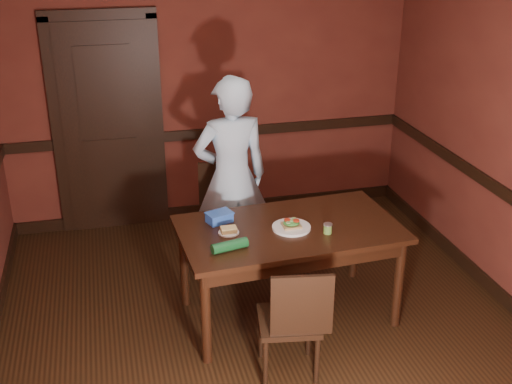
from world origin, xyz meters
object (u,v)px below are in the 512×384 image
chair_near (289,319)px  food_tub (219,217)px  sandwich_plate (291,226)px  dining_table (288,272)px  chair_far (235,219)px  person (231,178)px  sauce_jar (328,228)px  cheese_saucer (229,231)px

chair_near → food_tub: 1.00m
sandwich_plate → food_tub: (-0.50, 0.24, 0.02)m
dining_table → food_tub: (-0.49, 0.21, 0.43)m
chair_far → food_tub: (-0.25, -0.63, 0.35)m
chair_far → food_tub: bearing=-92.6°
chair_near → food_tub: (-0.30, 0.88, 0.38)m
person → sauce_jar: person is taller
sandwich_plate → sauce_jar: 0.27m
chair_far → sauce_jar: (0.48, -1.01, 0.35)m
chair_near → person: 1.54m
sandwich_plate → food_tub: size_ratio=1.29×
person → cheese_saucer: (-0.19, -0.79, -0.09)m
dining_table → cheese_saucer: bearing=175.6°
chair_far → cheese_saucer: chair_far is taller
person → cheese_saucer: size_ratio=11.42×
chair_far → person: bearing=-111.7°
chair_near → food_tub: size_ratio=3.87×
sandwich_plate → dining_table: bearing=100.3°
chair_near → sandwich_plate: size_ratio=2.99×
person → cheese_saucer: bearing=72.8°
sandwich_plate → sauce_jar: size_ratio=3.74×
chair_far → chair_near: chair_far is taller
dining_table → sandwich_plate: (0.01, -0.03, 0.41)m
chair_far → dining_table: bearing=-54.8°
person → food_tub: size_ratio=7.87×
chair_near → person: size_ratio=0.49×
sauce_jar → dining_table: bearing=145.4°
cheese_saucer → dining_table: bearing=-1.1°
chair_far → sandwich_plate: size_ratio=3.22×
sandwich_plate → sauce_jar: (0.24, -0.14, 0.02)m
chair_far → person: (-0.04, -0.04, 0.42)m
sandwich_plate → food_tub: food_tub is taller
person → cheese_saucer: 0.82m
sauce_jar → food_tub: 0.83m
chair_far → cheese_saucer: size_ratio=6.03×
chair_near → person: person is taller
sauce_jar → cheese_saucer: (-0.71, 0.18, -0.02)m
chair_near → sauce_jar: (0.44, 0.50, 0.38)m
dining_table → food_tub: bearing=153.9°
person → sauce_jar: (0.52, -0.97, -0.07)m
sandwich_plate → food_tub: 0.55m
sandwich_plate → person: bearing=108.7°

